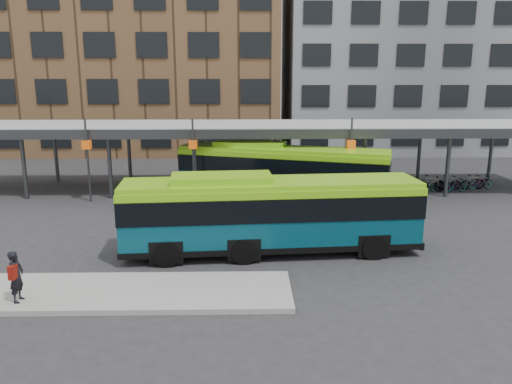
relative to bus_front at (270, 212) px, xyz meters
name	(u,v)px	position (x,y,z in m)	size (l,w,h in m)	color
ground	(246,261)	(-0.97, -1.02, -1.72)	(120.00, 120.00, 0.00)	#28282B
boarding_island	(81,292)	(-6.47, -4.02, -1.63)	(14.00, 3.00, 0.18)	gray
canopy	(245,128)	(-1.02, 11.85, 2.19)	(40.00, 6.53, 4.80)	#999B9E
building_brick	(142,34)	(-10.97, 30.98, 9.28)	(26.00, 14.00, 22.00)	brown
building_grey	(409,45)	(15.03, 30.98, 8.28)	(24.00, 14.00, 20.00)	slate
bus_front	(270,212)	(0.00, 0.00, 0.00)	(12.12, 3.49, 3.30)	#073F50
bus_rear	(282,170)	(1.12, 9.07, 0.03)	(12.34, 6.30, 3.35)	#073F50
pedestrian	(16,276)	(-8.14, -4.82, -0.70)	(0.42, 0.65, 1.65)	black
bike_rack	(452,184)	(12.06, 11.05, -1.25)	(5.70, 1.74, 1.02)	slate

